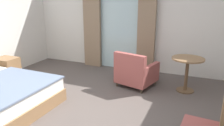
# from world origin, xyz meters

# --- Properties ---
(ground) EXTENTS (6.38, 6.54, 0.10)m
(ground) POSITION_xyz_m (0.00, 0.00, -0.05)
(ground) COLOR #564C47
(wall_back) EXTENTS (5.98, 0.12, 2.60)m
(wall_back) POSITION_xyz_m (0.00, 3.01, 1.30)
(wall_back) COLOR silver
(wall_back) RESTS_ON ground
(balcony_glass_door) EXTENTS (1.13, 0.02, 2.29)m
(balcony_glass_door) POSITION_xyz_m (-0.34, 2.93, 1.14)
(balcony_glass_door) COLOR silver
(balcony_glass_door) RESTS_ON ground
(curtain_panel_left) EXTENTS (0.51, 0.10, 2.33)m
(curtain_panel_left) POSITION_xyz_m (-1.12, 2.83, 1.16)
(curtain_panel_left) COLOR #897056
(curtain_panel_left) RESTS_ON ground
(curtain_panel_right) EXTENTS (0.46, 0.10, 2.33)m
(curtain_panel_right) POSITION_xyz_m (0.45, 2.83, 1.16)
(curtain_panel_right) COLOR #897056
(curtain_panel_right) RESTS_ON ground
(nightstand) EXTENTS (0.50, 0.44, 0.54)m
(nightstand) POSITION_xyz_m (-2.56, 1.02, 0.27)
(nightstand) COLOR olive
(nightstand) RESTS_ON ground
(desk_chair) EXTENTS (0.49, 0.45, 0.95)m
(desk_chair) POSITION_xyz_m (2.01, -0.23, 0.53)
(desk_chair) COLOR #9E4C47
(desk_chair) RESTS_ON ground
(armchair_by_window) EXTENTS (0.92, 0.93, 0.81)m
(armchair_by_window) POSITION_xyz_m (0.50, 1.79, 0.33)
(armchair_by_window) COLOR #9E4C47
(armchair_by_window) RESTS_ON ground
(round_cafe_table) EXTENTS (0.67, 0.67, 0.74)m
(round_cafe_table) POSITION_xyz_m (1.58, 1.94, 0.55)
(round_cafe_table) COLOR olive
(round_cafe_table) RESTS_ON ground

